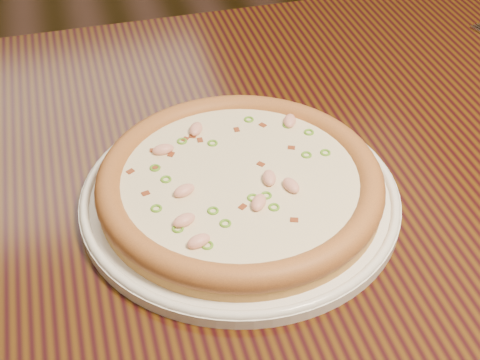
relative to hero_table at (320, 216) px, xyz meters
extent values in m
plane|color=black|center=(-0.33, 0.73, -0.65)|extent=(9.00, 9.00, 0.00)
cube|color=black|center=(0.00, 0.00, 0.08)|extent=(1.20, 0.80, 0.04)
cylinder|color=white|center=(-0.12, -0.05, 0.10)|extent=(0.34, 0.34, 0.01)
torus|color=white|center=(-0.12, -0.05, 0.11)|extent=(0.34, 0.34, 0.01)
cylinder|color=#C1863B|center=(-0.12, -0.05, 0.12)|extent=(0.30, 0.30, 0.02)
torus|color=#C1702B|center=(-0.12, -0.05, 0.13)|extent=(0.31, 0.31, 0.03)
cylinder|color=#F9EACB|center=(-0.12, -0.05, 0.13)|extent=(0.25, 0.25, 0.00)
ellipsoid|color=#F2B29E|center=(-0.19, 0.01, 0.14)|extent=(0.02, 0.02, 0.01)
ellipsoid|color=#F2B29E|center=(-0.11, -0.10, 0.14)|extent=(0.02, 0.03, 0.01)
ellipsoid|color=#F2B29E|center=(-0.15, 0.04, 0.14)|extent=(0.02, 0.03, 0.01)
ellipsoid|color=#F2B29E|center=(-0.04, 0.03, 0.14)|extent=(0.02, 0.03, 0.01)
ellipsoid|color=#F2B29E|center=(-0.09, -0.06, 0.14)|extent=(0.02, 0.03, 0.01)
ellipsoid|color=#F2B29E|center=(-0.18, -0.06, 0.14)|extent=(0.03, 0.02, 0.01)
ellipsoid|color=#F2B29E|center=(-0.18, -0.13, 0.14)|extent=(0.03, 0.02, 0.01)
ellipsoid|color=#F2B29E|center=(-0.07, -0.08, 0.14)|extent=(0.02, 0.03, 0.01)
ellipsoid|color=#F2B29E|center=(-0.19, -0.10, 0.14)|extent=(0.03, 0.02, 0.01)
cube|color=maroon|center=(-0.18, 0.01, 0.13)|extent=(0.01, 0.01, 0.00)
cube|color=maroon|center=(-0.09, -0.04, 0.13)|extent=(0.01, 0.01, 0.00)
cube|color=maroon|center=(-0.15, 0.03, 0.13)|extent=(0.01, 0.01, 0.00)
cube|color=maroon|center=(-0.10, 0.03, 0.13)|extent=(0.01, 0.01, 0.00)
cube|color=maroon|center=(-0.09, -0.13, 0.13)|extent=(0.01, 0.01, 0.00)
cube|color=maroon|center=(-0.20, 0.02, 0.13)|extent=(0.01, 0.01, 0.00)
cube|color=maroon|center=(-0.05, -0.02, 0.13)|extent=(0.01, 0.01, 0.00)
cube|color=maroon|center=(-0.23, -0.01, 0.13)|extent=(0.01, 0.01, 0.00)
cube|color=maroon|center=(-0.20, -0.01, 0.13)|extent=(0.01, 0.01, 0.00)
cube|color=maroon|center=(-0.15, 0.02, 0.13)|extent=(0.01, 0.01, 0.00)
cube|color=maroon|center=(-0.22, -0.05, 0.13)|extent=(0.01, 0.01, 0.00)
cube|color=maroon|center=(-0.16, 0.03, 0.13)|extent=(0.01, 0.01, 0.00)
cube|color=maroon|center=(-0.13, -0.10, 0.13)|extent=(0.01, 0.01, 0.00)
cube|color=maroon|center=(-0.07, 0.03, 0.13)|extent=(0.01, 0.01, 0.00)
torus|color=#589A23|center=(-0.04, 0.02, 0.13)|extent=(0.02, 0.02, 0.00)
torus|color=#589A23|center=(-0.20, -0.03, 0.13)|extent=(0.02, 0.02, 0.00)
torus|color=#589A23|center=(-0.04, -0.03, 0.13)|extent=(0.01, 0.01, 0.00)
torus|color=#589A23|center=(-0.20, -0.11, 0.13)|extent=(0.01, 0.01, 0.00)
torus|color=#589A23|center=(-0.12, -0.09, 0.13)|extent=(0.02, 0.02, 0.00)
torus|color=#589A23|center=(-0.08, 0.05, 0.13)|extent=(0.02, 0.02, 0.00)
torus|color=#589A23|center=(-0.10, -0.11, 0.13)|extent=(0.02, 0.02, 0.00)
torus|color=#589A23|center=(-0.13, 0.01, 0.13)|extent=(0.01, 0.01, 0.00)
torus|color=#589A23|center=(-0.21, -0.08, 0.13)|extent=(0.02, 0.02, 0.00)
torus|color=#589A23|center=(-0.02, 0.00, 0.13)|extent=(0.01, 0.01, 0.00)
torus|color=#589A23|center=(-0.15, -0.12, 0.13)|extent=(0.01, 0.01, 0.00)
torus|color=#589A23|center=(-0.02, -0.04, 0.13)|extent=(0.01, 0.01, 0.00)
torus|color=#589A23|center=(-0.17, 0.03, 0.13)|extent=(0.02, 0.02, 0.00)
torus|color=#589A23|center=(-0.10, -0.09, 0.13)|extent=(0.01, 0.01, 0.00)
torus|color=#589A23|center=(-0.16, -0.09, 0.13)|extent=(0.02, 0.02, 0.00)
torus|color=#589A23|center=(-0.18, -0.14, 0.13)|extent=(0.02, 0.02, 0.00)
torus|color=#589A23|center=(-0.20, -0.01, 0.13)|extent=(0.01, 0.01, 0.00)
camera|label=1|loc=(-0.26, -0.57, 0.59)|focal=50.00mm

